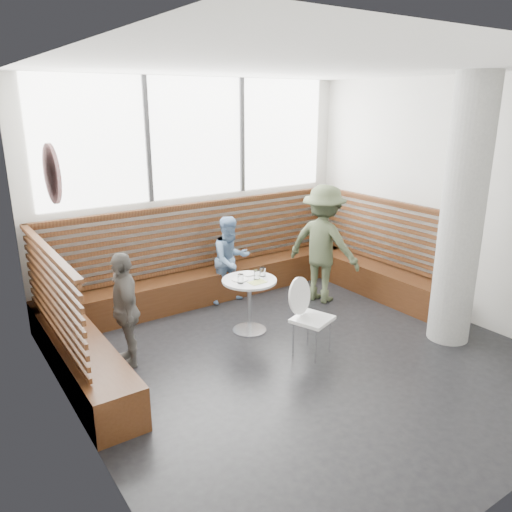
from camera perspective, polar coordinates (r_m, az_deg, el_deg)
room at (r=5.38m, az=6.01°, el=3.52°), size 5.00×5.00×3.20m
booth at (r=7.12m, az=-3.53°, el=-3.03°), size 5.00×2.50×1.44m
concrete_column at (r=6.37m, az=22.50°, el=4.42°), size 0.50×0.50×3.20m
wall_art at (r=4.51m, az=-22.31°, el=8.69°), size 0.03×0.50×0.50m
cafe_table at (r=6.39m, az=-0.77°, el=-4.41°), size 0.70×0.70×0.72m
cafe_chair at (r=5.88m, az=6.03°, el=-6.17°), size 0.44×0.43×0.92m
adult_man at (r=7.38m, az=7.71°, el=1.36°), size 0.99×1.28×1.74m
child_back at (r=7.31m, az=-2.91°, el=-0.45°), size 0.65×0.52×1.30m
child_left at (r=5.75m, az=-14.73°, el=-5.94°), size 0.49×0.83×1.33m
plate_near at (r=6.30m, az=-1.87°, el=-2.69°), size 0.21×0.21×0.01m
plate_far at (r=6.51m, az=-0.98°, el=-2.02°), size 0.22×0.22×0.02m
glass_left at (r=6.17m, az=-1.78°, el=-2.62°), size 0.08×0.08×0.12m
glass_mid at (r=6.29m, az=0.08°, el=-2.20°), size 0.07×0.07×0.12m
glass_right at (r=6.41m, az=0.76°, el=-1.82°), size 0.07×0.07×0.12m
menu_card at (r=6.22m, az=0.18°, el=-3.00°), size 0.23×0.17×0.00m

